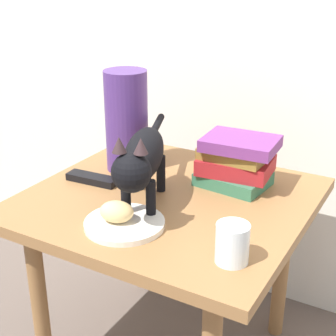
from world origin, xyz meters
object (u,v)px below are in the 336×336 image
plate (125,224)px  bread_roll (117,212)px  side_table (168,220)px  cat (142,158)px  green_vase (127,121)px  candle_jar (232,245)px  tv_remote (92,179)px  book_stack (236,161)px

plate → bread_roll: 0.04m
side_table → cat: bearing=-103.9°
plate → green_vase: 0.38m
side_table → cat: (-0.02, -0.09, 0.20)m
candle_jar → bread_roll: bearing=179.7°
bread_roll → tv_remote: (-0.21, 0.17, -0.03)m
bread_roll → candle_jar: candle_jar is taller
green_vase → candle_jar: (0.46, -0.31, -0.11)m
plate → tv_remote: bearing=143.4°
side_table → bread_roll: bearing=-96.3°
side_table → plate: bearing=-92.3°
candle_jar → side_table: bearing=142.8°
cat → candle_jar: (0.29, -0.11, -0.09)m
plate → side_table: bearing=87.7°
book_stack → green_vase: (-0.32, -0.05, 0.08)m
cat → candle_jar: size_ratio=5.31×
bread_roll → tv_remote: bearing=140.0°
bread_roll → tv_remote: bread_roll is taller
bread_roll → book_stack: book_stack is taller
cat → plate: bearing=-82.1°
plate → tv_remote: tv_remote is taller
side_table → bread_roll: (-0.02, -0.20, 0.11)m
tv_remote → cat: bearing=-20.5°
side_table → tv_remote: bearing=-173.1°
green_vase → tv_remote: bearing=-101.8°
tv_remote → side_table: bearing=2.9°
book_stack → green_vase: size_ratio=0.74×
candle_jar → tv_remote: (-0.49, 0.17, -0.03)m
bread_roll → cat: (0.00, 0.11, 0.09)m
green_vase → candle_jar: bearing=-33.6°
book_stack → candle_jar: book_stack is taller
side_table → cat: cat is taller
bread_roll → candle_jar: 0.29m
plate → green_vase: green_vase is taller
candle_jar → tv_remote: 0.52m
green_vase → tv_remote: (-0.03, -0.14, -0.14)m
side_table → candle_jar: size_ratio=8.36×
side_table → book_stack: book_stack is taller
plate → book_stack: bearing=69.1°
side_table → plate: plate is taller
candle_jar → plate: bearing=177.7°
plate → bread_roll: (-0.01, -0.01, 0.03)m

